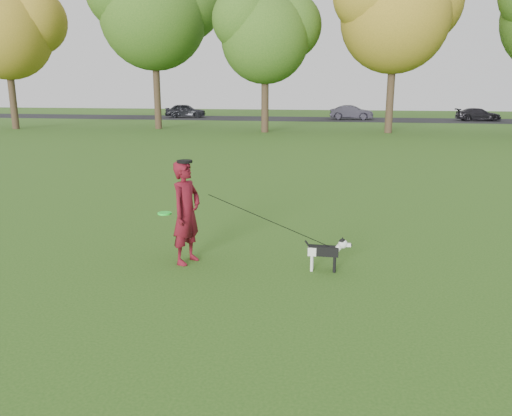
% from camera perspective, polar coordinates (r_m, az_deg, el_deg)
% --- Properties ---
extents(ground, '(120.00, 120.00, 0.00)m').
position_cam_1_polar(ground, '(8.03, -0.68, -7.52)').
color(ground, '#285116').
rests_on(ground, ground).
extents(road, '(120.00, 7.00, 0.02)m').
position_cam_1_polar(road, '(47.46, 8.79, 9.99)').
color(road, black).
rests_on(road, ground).
extents(man, '(0.59, 0.73, 1.74)m').
position_cam_1_polar(man, '(8.37, -7.97, -0.52)').
color(man, '#580C1A').
rests_on(man, ground).
extents(dog, '(0.76, 0.15, 0.58)m').
position_cam_1_polar(dog, '(8.11, 8.14, -4.80)').
color(dog, black).
rests_on(dog, ground).
extents(car_left, '(4.12, 2.31, 1.32)m').
position_cam_1_polar(car_left, '(49.93, -8.06, 10.96)').
color(car_left, black).
rests_on(car_left, road).
extents(car_mid, '(3.95, 1.60, 1.28)m').
position_cam_1_polar(car_mid, '(47.40, 10.88, 10.69)').
color(car_mid, black).
rests_on(car_mid, road).
extents(car_right, '(3.88, 1.77, 1.10)m').
position_cam_1_polar(car_right, '(48.71, 24.06, 9.73)').
color(car_right, black).
rests_on(car_right, road).
extents(man_held_items, '(2.91, 0.34, 1.36)m').
position_cam_1_polar(man_held_items, '(8.04, 1.30, -1.35)').
color(man_held_items, '#20FF34').
rests_on(man_held_items, ground).
extents(tree_row, '(51.74, 8.86, 12.01)m').
position_cam_1_polar(tree_row, '(33.84, 5.85, 21.22)').
color(tree_row, '#38281C').
rests_on(tree_row, ground).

